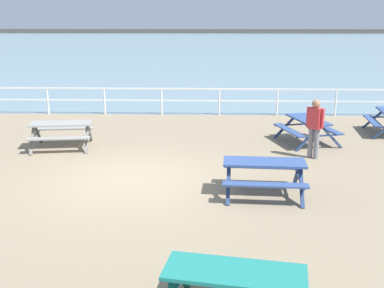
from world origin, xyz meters
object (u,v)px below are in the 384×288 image
(picnic_table_near_left, at_px, (264,169))
(picnic_table_far_left, at_px, (235,284))
(picnic_table_near_right, at_px, (61,129))
(visitor, at_px, (315,125))
(picnic_table_corner, at_px, (308,125))

(picnic_table_near_left, height_order, picnic_table_far_left, same)
(picnic_table_near_right, bearing_deg, picnic_table_far_left, -67.94)
(picnic_table_near_left, bearing_deg, picnic_table_near_right, 150.61)
(picnic_table_far_left, height_order, visitor, visitor)
(picnic_table_near_left, distance_m, visitor, 3.31)
(picnic_table_near_right, bearing_deg, picnic_table_corner, -1.63)
(picnic_table_far_left, xyz_separation_m, visitor, (2.60, 7.46, 0.36))
(picnic_table_far_left, bearing_deg, picnic_table_near_left, 88.70)
(picnic_table_near_left, height_order, visitor, visitor)
(picnic_table_near_left, relative_size, picnic_table_corner, 0.88)
(picnic_table_near_left, relative_size, picnic_table_near_right, 0.95)
(picnic_table_near_right, xyz_separation_m, picnic_table_far_left, (4.75, -8.28, 0.00))
(picnic_table_near_left, relative_size, picnic_table_far_left, 0.93)
(picnic_table_near_left, relative_size, visitor, 1.14)
(picnic_table_near_right, height_order, picnic_table_corner, same)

